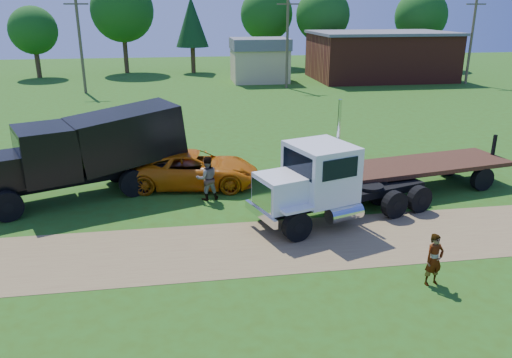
{
  "coord_description": "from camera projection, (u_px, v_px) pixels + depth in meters",
  "views": [
    {
      "loc": [
        -5.13,
        -15.67,
        8.05
      ],
      "look_at": [
        -2.26,
        2.63,
        1.6
      ],
      "focal_mm": 35.0,
      "sensor_mm": 36.0,
      "label": 1
    }
  ],
  "objects": [
    {
      "name": "black_dump_truck",
      "position": [
        91.0,
        149.0,
        21.85
      ],
      "size": [
        8.88,
        5.78,
        3.84
      ],
      "rotation": [
        0.0,
        0.0,
        0.41
      ],
      "color": "black",
      "rests_on": "ground"
    },
    {
      "name": "utility_poles",
      "position": [
        287.0,
        41.0,
        50.0
      ],
      "size": [
        42.2,
        0.28,
        9.0
      ],
      "color": "brown",
      "rests_on": "ground"
    },
    {
      "name": "white_semi_tractor",
      "position": [
        322.0,
        183.0,
        19.2
      ],
      "size": [
        7.83,
        4.63,
        4.65
      ],
      "rotation": [
        0.0,
        0.0,
        0.32
      ],
      "color": "black",
      "rests_on": "ground"
    },
    {
      "name": "orange_pickup",
      "position": [
        194.0,
        169.0,
        23.29
      ],
      "size": [
        6.33,
        3.57,
        1.67
      ],
      "primitive_type": "imported",
      "rotation": [
        0.0,
        0.0,
        1.43
      ],
      "color": "#C86409",
      "rests_on": "ground"
    },
    {
      "name": "ground",
      "position": [
        329.0,
        241.0,
        18.02
      ],
      "size": [
        140.0,
        140.0,
        0.0
      ],
      "primitive_type": "plane",
      "color": "#2C4E11",
      "rests_on": "ground"
    },
    {
      "name": "tree_row",
      "position": [
        248.0,
        16.0,
        63.74
      ],
      "size": [
        54.66,
        13.16,
        11.33
      ],
      "color": "#3E2519",
      "rests_on": "ground"
    },
    {
      "name": "dirt_track",
      "position": [
        329.0,
        241.0,
        18.01
      ],
      "size": [
        120.0,
        4.2,
        0.01
      ],
      "primitive_type": "cube",
      "color": "brown",
      "rests_on": "ground"
    },
    {
      "name": "tan_shed",
      "position": [
        260.0,
        59.0,
        55.12
      ],
      "size": [
        6.2,
        5.4,
        4.7
      ],
      "color": "#C9BA7E",
      "rests_on": "ground"
    },
    {
      "name": "brick_building",
      "position": [
        380.0,
        55.0,
        57.09
      ],
      "size": [
        15.4,
        10.4,
        5.3
      ],
      "color": "maroon",
      "rests_on": "ground"
    },
    {
      "name": "spectator_a",
      "position": [
        434.0,
        260.0,
        14.98
      ],
      "size": [
        0.67,
        0.5,
        1.66
      ],
      "primitive_type": "imported",
      "rotation": [
        0.0,
        0.0,
        0.18
      ],
      "color": "#999999",
      "rests_on": "ground"
    },
    {
      "name": "flatbed_trailer",
      "position": [
        418.0,
        169.0,
        22.9
      ],
      "size": [
        9.0,
        4.06,
        2.23
      ],
      "rotation": [
        0.0,
        0.0,
        0.17
      ],
      "color": "black",
      "rests_on": "ground"
    },
    {
      "name": "spectator_b",
      "position": [
        207.0,
        178.0,
        21.6
      ],
      "size": [
        1.06,
        0.88,
        1.96
      ],
      "primitive_type": "imported",
      "rotation": [
        0.0,
        0.0,
        3.3
      ],
      "color": "#999999",
      "rests_on": "ground"
    }
  ]
}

